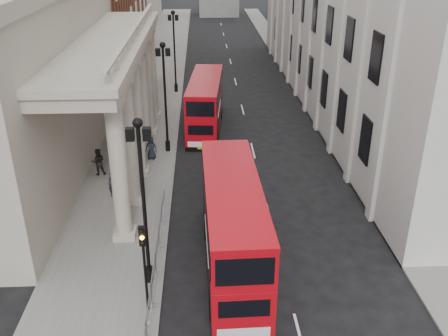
# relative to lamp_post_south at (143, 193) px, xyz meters

# --- Properties ---
(sidewalk_west) EXTENTS (6.00, 140.00, 0.12)m
(sidewalk_west) POSITION_rel_lamp_post_south_xyz_m (-2.40, 26.00, -4.85)
(sidewalk_west) COLOR slate
(sidewalk_west) RESTS_ON ground
(sidewalk_east) EXTENTS (3.00, 140.00, 0.12)m
(sidewalk_east) POSITION_rel_lamp_post_south_xyz_m (14.10, 26.00, -4.85)
(sidewalk_east) COLOR slate
(sidewalk_east) RESTS_ON ground
(kerb) EXTENTS (0.20, 140.00, 0.14)m
(kerb) POSITION_rel_lamp_post_south_xyz_m (0.55, 26.00, -4.84)
(kerb) COLOR slate
(kerb) RESTS_ON ground
(portico_building) EXTENTS (9.00, 28.00, 12.00)m
(portico_building) POSITION_rel_lamp_post_south_xyz_m (-9.90, 14.00, 1.09)
(portico_building) COLOR #A39A89
(portico_building) RESTS_ON ground
(lamp_post_south) EXTENTS (1.05, 0.44, 8.32)m
(lamp_post_south) POSITION_rel_lamp_post_south_xyz_m (0.00, 0.00, 0.00)
(lamp_post_south) COLOR black
(lamp_post_south) RESTS_ON sidewalk_west
(lamp_post_mid) EXTENTS (1.05, 0.44, 8.32)m
(lamp_post_mid) POSITION_rel_lamp_post_south_xyz_m (0.00, 16.00, 0.00)
(lamp_post_mid) COLOR black
(lamp_post_mid) RESTS_ON sidewalk_west
(lamp_post_north) EXTENTS (1.05, 0.44, 8.32)m
(lamp_post_north) POSITION_rel_lamp_post_south_xyz_m (0.00, 32.00, 0.00)
(lamp_post_north) COLOR black
(lamp_post_north) RESTS_ON sidewalk_west
(traffic_light) EXTENTS (0.28, 0.33, 4.30)m
(traffic_light) POSITION_rel_lamp_post_south_xyz_m (0.10, -2.02, -1.80)
(traffic_light) COLOR black
(traffic_light) RESTS_ON sidewalk_west
(crowd_barriers) EXTENTS (0.50, 18.75, 1.10)m
(crowd_barriers) POSITION_rel_lamp_post_south_xyz_m (0.25, -1.77, -4.24)
(crowd_barriers) COLOR gray
(crowd_barriers) RESTS_ON sidewalk_west
(bus_near) EXTENTS (2.88, 10.95, 4.70)m
(bus_near) POSITION_rel_lamp_post_south_xyz_m (4.06, 1.16, -2.45)
(bus_near) COLOR #B50811
(bus_near) RESTS_ON ground
(bus_far) EXTENTS (3.35, 10.40, 4.41)m
(bus_far) POSITION_rel_lamp_post_south_xyz_m (3.00, 20.96, -2.61)
(bus_far) COLOR #B00811
(bus_far) RESTS_ON ground
(pedestrian_a) EXTENTS (0.70, 0.56, 1.67)m
(pedestrian_a) POSITION_rel_lamp_post_south_xyz_m (-3.04, 8.81, -3.95)
(pedestrian_a) COLOR black
(pedestrian_a) RESTS_ON sidewalk_west
(pedestrian_b) EXTENTS (1.04, 0.87, 1.92)m
(pedestrian_b) POSITION_rel_lamp_post_south_xyz_m (-4.54, 12.03, -3.83)
(pedestrian_b) COLOR #2A2321
(pedestrian_b) RESTS_ON sidewalk_west
(pedestrian_c) EXTENTS (0.95, 0.70, 1.78)m
(pedestrian_c) POSITION_rel_lamp_post_south_xyz_m (-1.11, 14.50, -3.90)
(pedestrian_c) COLOR black
(pedestrian_c) RESTS_ON sidewalk_west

